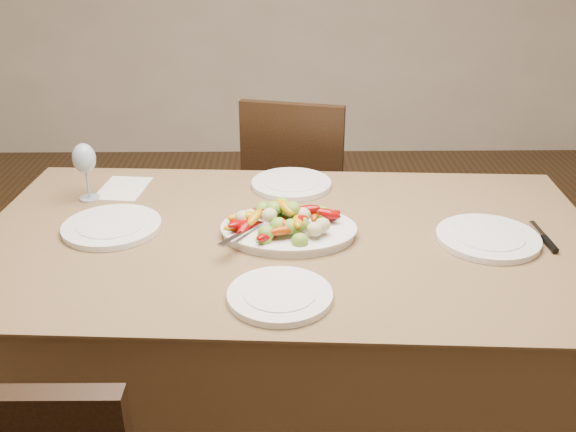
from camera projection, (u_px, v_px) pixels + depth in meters
The scene contains 12 objects.
dining_table at pixel (288, 340), 2.05m from camera, with size 1.84×1.04×0.76m, color brown.
chair_far at pixel (301, 196), 2.86m from camera, with size 0.42×0.42×0.95m, color black, non-canonical shape.
serving_platter at pixel (289, 232), 1.89m from camera, with size 0.39×0.29×0.02m, color white.
roasted_vegetables at pixel (289, 214), 1.86m from camera, with size 0.32×0.22×0.09m, color #820505, non-canonical shape.
serving_spoon at pixel (266, 226), 1.84m from camera, with size 0.28×0.06×0.03m, color #9EA0A8, non-canonical shape.
plate_left at pixel (112, 227), 1.92m from camera, with size 0.29×0.29×0.02m, color white.
plate_right at pixel (488, 238), 1.85m from camera, with size 0.30×0.30×0.02m, color white.
plate_far at pixel (291, 184), 2.22m from camera, with size 0.28×0.28×0.02m, color white.
plate_near at pixel (280, 296), 1.58m from camera, with size 0.26×0.26×0.02m, color white.
wine_glass at pixel (86, 170), 2.09m from camera, with size 0.08×0.08×0.20m, color #8C99A5, non-canonical shape.
menu_card at pixel (123, 188), 2.21m from camera, with size 0.15×0.21×0.00m, color silver.
table_knife at pixel (544, 238), 1.86m from camera, with size 0.02×0.20×0.01m, color #9EA0A8, non-canonical shape.
Camera 1 is at (-0.03, -1.56, 1.62)m, focal length 40.00 mm.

